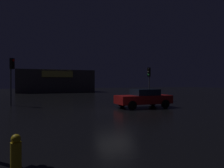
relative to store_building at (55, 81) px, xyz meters
name	(u,v)px	position (x,y,z in m)	size (l,w,h in m)	color
ground_plane	(115,111)	(0.57, -32.25, -2.26)	(120.00, 120.00, 0.00)	black
store_building	(55,81)	(0.00, 0.00, 0.00)	(15.03, 8.19, 4.52)	#4C4742
traffic_signal_main	(12,71)	(-6.37, -25.74, 0.73)	(0.42, 0.42, 4.09)	#595B60
traffic_signal_cross_right	(149,75)	(7.36, -25.53, 0.54)	(0.42, 0.42, 3.65)	#595B60
car_near	(144,98)	(3.56, -30.98, -1.50)	(4.38, 2.07, 1.47)	#A51414
fire_hydrant	(16,157)	(-5.14, -40.92, -1.80)	(0.22, 0.22, 0.94)	gold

